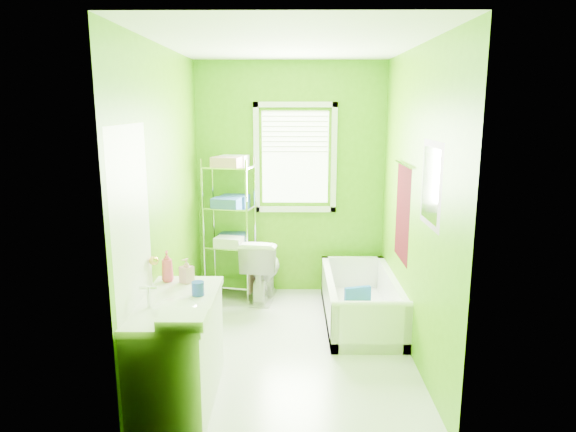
{
  "coord_description": "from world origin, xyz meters",
  "views": [
    {
      "loc": [
        0.02,
        -4.28,
        2.11
      ],
      "look_at": [
        -0.02,
        0.25,
        1.14
      ],
      "focal_mm": 32.0,
      "sensor_mm": 36.0,
      "label": 1
    }
  ],
  "objects_px": {
    "toilet": "(262,268)",
    "vanity": "(178,348)",
    "wire_shelf_unit": "(232,212)",
    "bathtub": "(360,306)"
  },
  "relations": [
    {
      "from": "bathtub",
      "to": "vanity",
      "type": "relative_size",
      "value": 1.41
    },
    {
      "from": "bathtub",
      "to": "vanity",
      "type": "xyz_separation_m",
      "value": [
        -1.5,
        -1.45,
        0.27
      ]
    },
    {
      "from": "bathtub",
      "to": "wire_shelf_unit",
      "type": "relative_size",
      "value": 0.94
    },
    {
      "from": "bathtub",
      "to": "wire_shelf_unit",
      "type": "height_order",
      "value": "wire_shelf_unit"
    },
    {
      "from": "vanity",
      "to": "bathtub",
      "type": "bearing_deg",
      "value": 44.06
    },
    {
      "from": "toilet",
      "to": "wire_shelf_unit",
      "type": "height_order",
      "value": "wire_shelf_unit"
    },
    {
      "from": "vanity",
      "to": "wire_shelf_unit",
      "type": "bearing_deg",
      "value": 86.09
    },
    {
      "from": "toilet",
      "to": "vanity",
      "type": "relative_size",
      "value": 0.67
    },
    {
      "from": "bathtub",
      "to": "vanity",
      "type": "height_order",
      "value": "vanity"
    },
    {
      "from": "wire_shelf_unit",
      "to": "bathtub",
      "type": "bearing_deg",
      "value": -27.49
    }
  ]
}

